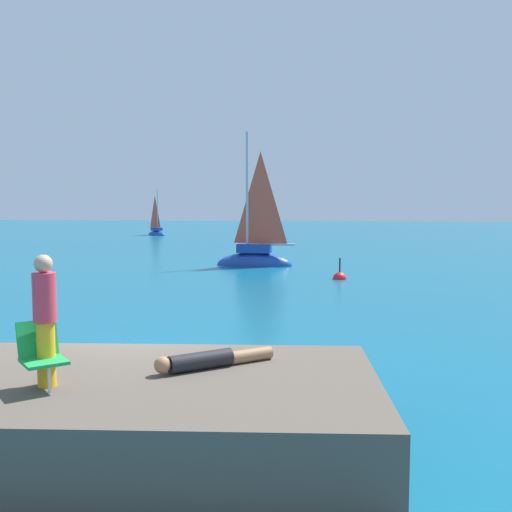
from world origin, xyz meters
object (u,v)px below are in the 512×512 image
Objects in this scene: person_sunbather at (209,360)px; beach_chair at (41,352)px; sailboat_far at (157,232)px; sailboat_near at (255,258)px; marker_buoy at (340,279)px; person_standing at (45,317)px.

beach_chair is (-1.86, -1.08, 0.33)m from person_sunbather.
sailboat_far is 3.11× the size of person_sunbather.
sailboat_near is 8.77× the size of beach_chair.
marker_buoy is at bearing 134.10° from sailboat_near.
beach_chair is 17.73m from marker_buoy.
sailboat_far is 32.42m from marker_buoy.
sailboat_near reaches higher than person_sunbather.
person_sunbather is 16.33m from marker_buoy.
person_standing is (-1.81, -1.03, 0.75)m from person_sunbather.
sailboat_near reaches higher than sailboat_far.
sailboat_near reaches higher than beach_chair.
sailboat_near reaches higher than marker_buoy.
sailboat_far is 2.82× the size of person_standing.
sailboat_near is 21.78m from beach_chair.
sailboat_near is 6.03m from marker_buoy.
person_standing is (12.15, -45.45, 1.49)m from sailboat_far.
marker_buoy is at bearing -20.16° from sailboat_far.
sailboat_far is at bearing 119.45° from marker_buoy.
sailboat_near is 6.19× the size of marker_buoy.
sailboat_far is at bearing 69.58° from person_sunbather.
beach_chair is at bearing -102.49° from marker_buoy.
sailboat_far reaches higher than person_standing.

